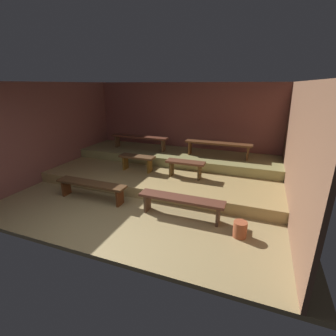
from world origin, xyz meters
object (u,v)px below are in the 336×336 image
object	(u,v)px
pail_floor	(240,229)
bench_floor_right	(181,201)
bench_lower_right	(185,165)
bench_floor_left	(91,186)
bench_middle_left	(139,138)
bench_lower_left	(137,159)
bench_middle_right	(218,145)

from	to	relation	value
pail_floor	bench_floor_right	bearing A→B (deg)	166.74
bench_lower_right	bench_floor_right	bearing A→B (deg)	-75.85
bench_floor_left	bench_floor_right	distance (m)	2.18
bench_floor_left	bench_middle_left	xyz separation A→B (m)	(-0.20, 2.84, 0.53)
bench_middle_left	bench_floor_left	bearing A→B (deg)	-85.90
bench_lower_left	bench_middle_right	distance (m)	2.40
bench_lower_right	pail_floor	xyz separation A→B (m)	(1.57, -1.82, -0.44)
bench_lower_left	bench_lower_right	distance (m)	1.40
bench_middle_right	pail_floor	distance (m)	3.35
bench_floor_left	bench_lower_right	xyz separation A→B (m)	(1.79, 1.54, 0.24)
bench_floor_left	bench_lower_left	world-z (taller)	bench_lower_left
bench_lower_right	pail_floor	bearing A→B (deg)	-49.14
bench_middle_right	bench_floor_left	bearing A→B (deg)	-129.96
bench_lower_right	bench_middle_right	world-z (taller)	bench_middle_right
bench_floor_right	bench_lower_right	world-z (taller)	bench_lower_right
bench_floor_right	bench_middle_right	bearing A→B (deg)	85.90
bench_floor_left	bench_lower_left	distance (m)	1.60
bench_lower_left	bench_floor_left	bearing A→B (deg)	-104.15
bench_floor_left	bench_lower_left	size ratio (longest dim) A/B	1.74
bench_floor_right	bench_lower_right	distance (m)	1.60
bench_floor_right	bench_lower_right	xyz separation A→B (m)	(-0.39, 1.54, 0.24)
bench_floor_left	bench_middle_right	world-z (taller)	bench_middle_right
bench_lower_right	bench_middle_right	bearing A→B (deg)	65.54
bench_floor_left	pail_floor	bearing A→B (deg)	-4.75
bench_floor_left	bench_floor_right	size ratio (longest dim) A/B	1.00
bench_floor_left	bench_floor_right	xyz separation A→B (m)	(2.18, 0.00, 0.00)
bench_middle_right	bench_floor_right	bearing A→B (deg)	-94.10
bench_floor_left	bench_lower_left	xyz separation A→B (m)	(0.39, 1.54, 0.24)
bench_middle_left	pail_floor	distance (m)	4.79
bench_floor_left	bench_lower_right	distance (m)	2.37
bench_middle_left	bench_middle_right	bearing A→B (deg)	0.00
bench_lower_right	pail_floor	distance (m)	2.44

